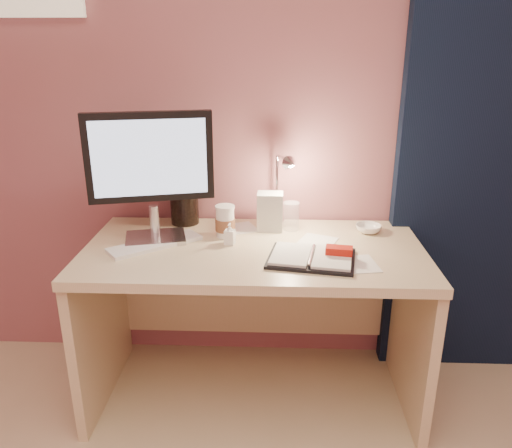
{
  "coord_description": "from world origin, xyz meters",
  "views": [
    {
      "loc": [
        0.08,
        -0.52,
        1.52
      ],
      "look_at": [
        0.01,
        1.33,
        0.85
      ],
      "focal_mm": 35.0,
      "sensor_mm": 36.0,
      "label": 1
    }
  ],
  "objects_px": {
    "monitor": "(150,166)",
    "desk_lamp": "(269,183)",
    "clear_cup": "(291,216)",
    "bowl": "(368,229)",
    "lotion_bottle": "(230,234)",
    "keyboard": "(155,244)",
    "planner": "(314,257)",
    "desk": "(255,288)",
    "dark_jar": "(184,204)",
    "coffee_cup": "(225,222)",
    "product_box": "(270,211)"
  },
  "relations": [
    {
      "from": "keyboard",
      "to": "coffee_cup",
      "type": "height_order",
      "value": "coffee_cup"
    },
    {
      "from": "monitor",
      "to": "clear_cup",
      "type": "bearing_deg",
      "value": 0.99
    },
    {
      "from": "clear_cup",
      "to": "bowl",
      "type": "relative_size",
      "value": 1.13
    },
    {
      "from": "monitor",
      "to": "clear_cup",
      "type": "distance_m",
      "value": 0.66
    },
    {
      "from": "planner",
      "to": "dark_jar",
      "type": "distance_m",
      "value": 0.71
    },
    {
      "from": "monitor",
      "to": "dark_jar",
      "type": "xyz_separation_m",
      "value": [
        0.09,
        0.22,
        -0.23
      ]
    },
    {
      "from": "desk",
      "to": "desk_lamp",
      "type": "bearing_deg",
      "value": 70.42
    },
    {
      "from": "coffee_cup",
      "to": "lotion_bottle",
      "type": "relative_size",
      "value": 1.52
    },
    {
      "from": "monitor",
      "to": "bowl",
      "type": "bearing_deg",
      "value": -5.85
    },
    {
      "from": "desk",
      "to": "planner",
      "type": "bearing_deg",
      "value": -39.25
    },
    {
      "from": "clear_cup",
      "to": "lotion_bottle",
      "type": "xyz_separation_m",
      "value": [
        -0.26,
        -0.19,
        -0.02
      ]
    },
    {
      "from": "keyboard",
      "to": "coffee_cup",
      "type": "distance_m",
      "value": 0.31
    },
    {
      "from": "desk",
      "to": "lotion_bottle",
      "type": "height_order",
      "value": "lotion_bottle"
    },
    {
      "from": "planner",
      "to": "desk_lamp",
      "type": "relative_size",
      "value": 1.08
    },
    {
      "from": "clear_cup",
      "to": "product_box",
      "type": "xyz_separation_m",
      "value": [
        -0.1,
        -0.0,
        0.02
      ]
    },
    {
      "from": "desk",
      "to": "clear_cup",
      "type": "distance_m",
      "value": 0.36
    },
    {
      "from": "keyboard",
      "to": "clear_cup",
      "type": "distance_m",
      "value": 0.61
    },
    {
      "from": "lotion_bottle",
      "to": "clear_cup",
      "type": "bearing_deg",
      "value": 35.47
    },
    {
      "from": "planner",
      "to": "bowl",
      "type": "xyz_separation_m",
      "value": [
        0.26,
        0.31,
        0.0
      ]
    },
    {
      "from": "planner",
      "to": "clear_cup",
      "type": "relative_size",
      "value": 2.9
    },
    {
      "from": "coffee_cup",
      "to": "dark_jar",
      "type": "distance_m",
      "value": 0.26
    },
    {
      "from": "clear_cup",
      "to": "bowl",
      "type": "distance_m",
      "value": 0.35
    },
    {
      "from": "monitor",
      "to": "desk_lamp",
      "type": "bearing_deg",
      "value": 5.5
    },
    {
      "from": "keyboard",
      "to": "dark_jar",
      "type": "bearing_deg",
      "value": 36.7
    },
    {
      "from": "coffee_cup",
      "to": "bowl",
      "type": "relative_size",
      "value": 1.24
    },
    {
      "from": "clear_cup",
      "to": "lotion_bottle",
      "type": "bearing_deg",
      "value": -144.53
    },
    {
      "from": "keyboard",
      "to": "product_box",
      "type": "bearing_deg",
      "value": -14.13
    },
    {
      "from": "keyboard",
      "to": "desk_lamp",
      "type": "bearing_deg",
      "value": -11.93
    },
    {
      "from": "coffee_cup",
      "to": "desk",
      "type": "bearing_deg",
      "value": -19.85
    },
    {
      "from": "desk",
      "to": "coffee_cup",
      "type": "distance_m",
      "value": 0.32
    },
    {
      "from": "monitor",
      "to": "product_box",
      "type": "distance_m",
      "value": 0.56
    },
    {
      "from": "monitor",
      "to": "desk_lamp",
      "type": "xyz_separation_m",
      "value": [
        0.48,
        0.17,
        -0.11
      ]
    },
    {
      "from": "coffee_cup",
      "to": "desk_lamp",
      "type": "xyz_separation_m",
      "value": [
        0.19,
        0.11,
        0.15
      ]
    },
    {
      "from": "desk",
      "to": "planner",
      "type": "distance_m",
      "value": 0.39
    },
    {
      "from": "product_box",
      "to": "planner",
      "type": "bearing_deg",
      "value": -60.98
    },
    {
      "from": "desk",
      "to": "dark_jar",
      "type": "height_order",
      "value": "dark_jar"
    },
    {
      "from": "keyboard",
      "to": "coffee_cup",
      "type": "xyz_separation_m",
      "value": [
        0.28,
        0.12,
        0.06
      ]
    },
    {
      "from": "coffee_cup",
      "to": "desk_lamp",
      "type": "distance_m",
      "value": 0.26
    },
    {
      "from": "clear_cup",
      "to": "desk",
      "type": "bearing_deg",
      "value": -137.79
    },
    {
      "from": "lotion_bottle",
      "to": "bowl",
      "type": "bearing_deg",
      "value": 14.93
    },
    {
      "from": "keyboard",
      "to": "planner",
      "type": "bearing_deg",
      "value": -48.88
    },
    {
      "from": "planner",
      "to": "clear_cup",
      "type": "bearing_deg",
      "value": 113.02
    },
    {
      "from": "planner",
      "to": "desk_lamp",
      "type": "bearing_deg",
      "value": 127.0
    },
    {
      "from": "lotion_bottle",
      "to": "planner",
      "type": "bearing_deg",
      "value": -24.14
    },
    {
      "from": "desk",
      "to": "lotion_bottle",
      "type": "distance_m",
      "value": 0.29
    },
    {
      "from": "lotion_bottle",
      "to": "desk_lamp",
      "type": "distance_m",
      "value": 0.31
    },
    {
      "from": "desk",
      "to": "monitor",
      "type": "bearing_deg",
      "value": -178.59
    },
    {
      "from": "clear_cup",
      "to": "bowl",
      "type": "xyz_separation_m",
      "value": [
        0.34,
        -0.02,
        -0.05
      ]
    },
    {
      "from": "monitor",
      "to": "planner",
      "type": "height_order",
      "value": "monitor"
    },
    {
      "from": "desk",
      "to": "product_box",
      "type": "bearing_deg",
      "value": 65.65
    }
  ]
}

